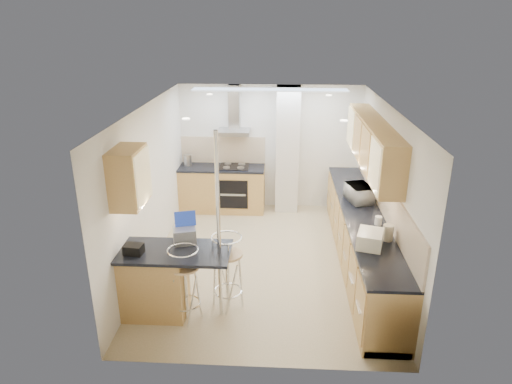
# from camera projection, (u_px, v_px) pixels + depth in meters

# --- Properties ---
(ground) EXTENTS (4.80, 4.80, 0.00)m
(ground) POSITION_uv_depth(u_px,v_px,m) (265.00, 261.00, 7.40)
(ground) COLOR tan
(ground) RESTS_ON ground
(room_shell) EXTENTS (3.64, 4.84, 2.51)m
(room_shell) POSITION_uv_depth(u_px,v_px,m) (287.00, 164.00, 7.18)
(room_shell) COLOR white
(room_shell) RESTS_ON ground
(right_counter) EXTENTS (0.63, 4.40, 0.92)m
(right_counter) POSITION_uv_depth(u_px,v_px,m) (361.00, 238.00, 7.15)
(right_counter) COLOR tan
(right_counter) RESTS_ON ground
(back_counter) EXTENTS (1.70, 0.63, 0.92)m
(back_counter) POSITION_uv_depth(u_px,v_px,m) (222.00, 188.00, 9.24)
(back_counter) COLOR tan
(back_counter) RESTS_ON ground
(peninsula) EXTENTS (1.47, 0.72, 0.94)m
(peninsula) POSITION_uv_depth(u_px,v_px,m) (175.00, 282.00, 5.93)
(peninsula) COLOR tan
(peninsula) RESTS_ON ground
(microwave) EXTENTS (0.46, 0.57, 0.27)m
(microwave) POSITION_uv_depth(u_px,v_px,m) (359.00, 193.00, 7.32)
(microwave) COLOR silver
(microwave) RESTS_ON right_counter
(laptop) EXTENTS (0.34, 0.29, 0.20)m
(laptop) POSITION_uv_depth(u_px,v_px,m) (185.00, 236.00, 5.93)
(laptop) COLOR #989A9F
(laptop) RESTS_ON peninsula
(bag) EXTENTS (0.25, 0.19, 0.12)m
(bag) POSITION_uv_depth(u_px,v_px,m) (134.00, 249.00, 5.66)
(bag) COLOR black
(bag) RESTS_ON peninsula
(bar_stool_near) EXTENTS (0.47, 0.47, 1.02)m
(bar_stool_near) POSITION_uv_depth(u_px,v_px,m) (185.00, 284.00, 5.82)
(bar_stool_near) COLOR tan
(bar_stool_near) RESTS_ON ground
(bar_stool_end) EXTENTS (0.57, 0.57, 1.06)m
(bar_stool_end) POSITION_uv_depth(u_px,v_px,m) (227.00, 272.00, 6.06)
(bar_stool_end) COLOR tan
(bar_stool_end) RESTS_ON ground
(jar_a) EXTENTS (0.16, 0.16, 0.20)m
(jar_a) POSITION_uv_depth(u_px,v_px,m) (370.00, 193.00, 7.44)
(jar_a) COLOR white
(jar_a) RESTS_ON right_counter
(jar_b) EXTENTS (0.12, 0.12, 0.17)m
(jar_b) POSITION_uv_depth(u_px,v_px,m) (357.00, 188.00, 7.68)
(jar_b) COLOR white
(jar_b) RESTS_ON right_counter
(jar_c) EXTENTS (0.17, 0.17, 0.22)m
(jar_c) POSITION_uv_depth(u_px,v_px,m) (388.00, 233.00, 6.04)
(jar_c) COLOR #B7AD92
(jar_c) RESTS_ON right_counter
(jar_d) EXTENTS (0.10, 0.10, 0.12)m
(jar_d) POSITION_uv_depth(u_px,v_px,m) (378.00, 220.00, 6.52)
(jar_d) COLOR silver
(jar_d) RESTS_ON right_counter
(bread_bin) EXTENTS (0.40, 0.46, 0.21)m
(bread_bin) POSITION_uv_depth(u_px,v_px,m) (370.00, 239.00, 5.88)
(bread_bin) COLOR white
(bread_bin) RESTS_ON right_counter
(kettle) EXTENTS (0.16, 0.16, 0.22)m
(kettle) POSITION_uv_depth(u_px,v_px,m) (188.00, 160.00, 9.13)
(kettle) COLOR #A9ABAD
(kettle) RESTS_ON back_counter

